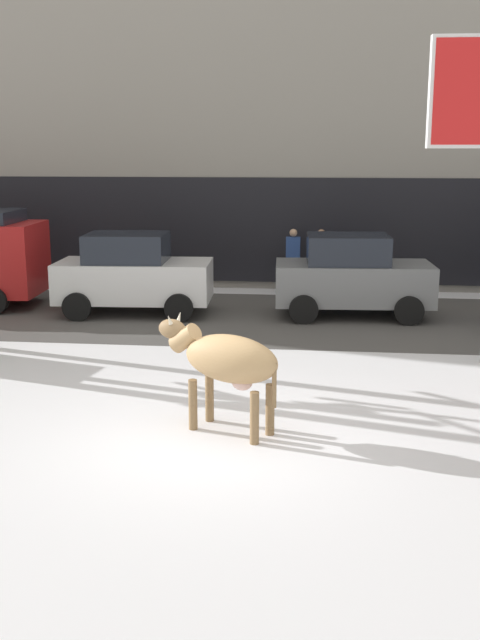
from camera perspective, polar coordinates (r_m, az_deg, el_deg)
ground_plane at (r=10.11m, az=-2.19°, el=-8.99°), size 120.00×120.00×0.00m
road_strip at (r=17.33m, az=1.62°, el=0.20°), size 60.00×5.60×0.01m
building_facade at (r=23.81m, az=3.23°, el=19.22°), size 44.00×6.10×13.00m
cow_tan at (r=10.13m, az=-1.01°, el=-3.01°), size 1.88×1.21×1.54m
car_white_hatchback at (r=17.77m, az=-8.00°, el=3.42°), size 3.60×2.09×1.86m
car_grey_hatchback at (r=17.49m, az=8.35°, el=3.26°), size 3.60×2.09×1.86m
pedestrian_near_billboard at (r=19.93m, az=3.97°, el=4.36°), size 0.36×0.24×1.73m
pedestrian_far_left at (r=19.91m, az=6.04°, el=4.31°), size 0.36×0.24×1.73m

